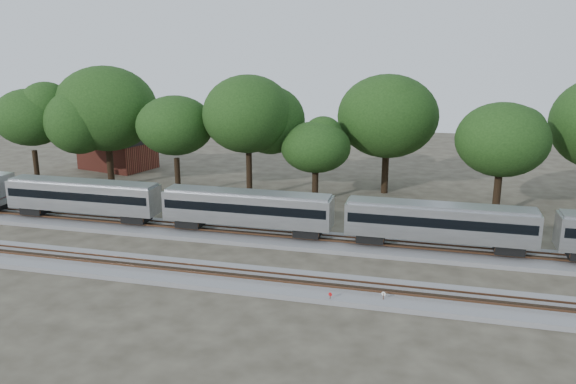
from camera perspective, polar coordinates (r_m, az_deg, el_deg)
name	(u,v)px	position (r m, az deg, el deg)	size (l,w,h in m)	color
ground	(273,264)	(48.08, -1.56, -7.35)	(160.00, 160.00, 0.00)	#383328
track_far	(290,239)	(53.42, 0.20, -4.81)	(160.00, 5.00, 0.73)	slate
track_near	(259,281)	(44.47, -2.99, -8.98)	(160.00, 5.00, 0.73)	slate
train	(341,214)	(51.63, 5.36, -2.24)	(103.22, 2.94, 4.33)	silver
switch_stand_red	(330,297)	(41.06, 4.31, -10.55)	(0.27, 0.12, 0.88)	#512D19
switch_stand_white	(383,296)	(41.39, 9.67, -10.41)	(0.31, 0.09, 0.99)	#512D19
switch_lever	(350,300)	(41.69, 6.34, -10.82)	(0.50, 0.30, 0.30)	#512D19
brick_building	(118,152)	(88.41, -16.90, 3.90)	(11.57, 9.42, 4.86)	maroon
tree_0	(31,117)	(78.67, -24.69, 6.89)	(9.34, 9.34, 13.17)	black
tree_1	(106,109)	(75.69, -18.04, 8.04)	(10.38, 10.38, 14.63)	black
tree_2	(175,126)	(69.30, -11.41, 6.63)	(8.82, 8.82, 12.44)	black
tree_3	(248,114)	(66.86, -4.07, 7.91)	(10.36, 10.36, 14.61)	black
tree_4	(316,147)	(65.60, 2.83, 4.56)	(6.65, 6.65, 9.38)	black
tree_5	(388,116)	(70.10, 10.08, 7.58)	(9.80, 9.80, 13.82)	black
tree_6	(502,140)	(63.67, 20.93, 4.97)	(8.51, 8.51, 12.00)	black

